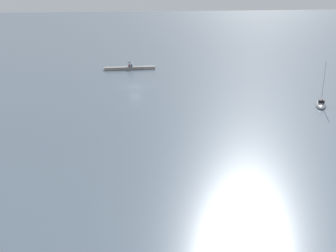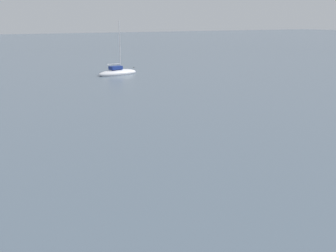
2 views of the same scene
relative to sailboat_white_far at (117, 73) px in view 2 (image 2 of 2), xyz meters
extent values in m
ellipsoid|color=silver|center=(0.00, -0.02, -0.09)|extent=(3.32, 7.52, 1.25)
cube|color=navy|center=(-0.06, 0.34, 0.82)|extent=(1.58, 2.22, 0.57)
cylinder|color=silver|center=(0.11, -0.59, 4.43)|extent=(0.12, 0.12, 7.80)
cylinder|color=silver|center=(-0.12, 0.66, 1.46)|extent=(0.54, 2.52, 0.09)
sphere|color=black|center=(0.59, -3.31, 0.58)|extent=(0.17, 0.17, 0.17)
camera|label=1|loc=(-35.80, 59.02, 19.85)|focal=43.90mm
camera|label=2|loc=(-63.86, 27.76, 8.64)|focal=44.52mm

